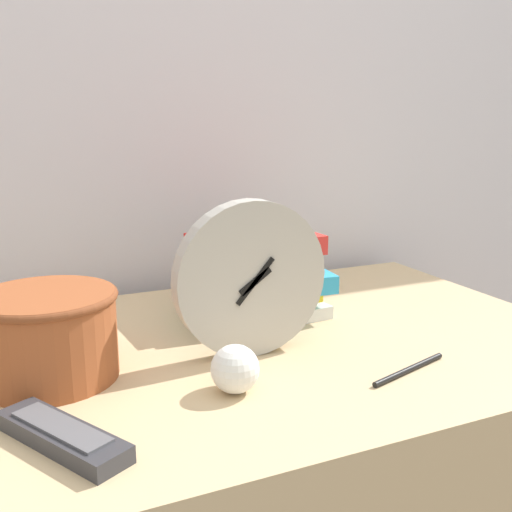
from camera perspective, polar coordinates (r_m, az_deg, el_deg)
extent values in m
cube|color=silver|center=(1.25, -11.10, 19.99)|extent=(6.00, 0.04, 2.40)
cylinder|color=#B7B2A8|center=(0.86, -0.53, -2.15)|extent=(0.23, 0.03, 0.23)
cylinder|color=white|center=(0.85, -0.28, -2.30)|extent=(0.20, 0.01, 0.20)
cube|color=black|center=(0.85, -0.13, -2.39)|extent=(0.05, 0.01, 0.04)
cube|color=black|center=(0.85, -0.13, -2.39)|extent=(0.06, 0.01, 0.07)
cylinder|color=black|center=(0.85, -0.13, -2.39)|extent=(0.01, 0.00, 0.01)
cube|color=white|center=(1.06, 0.28, -5.01)|extent=(0.22, 0.18, 0.02)
cube|color=yellow|center=(1.06, 0.59, -3.62)|extent=(0.19, 0.15, 0.03)
cube|color=#2D9ED1|center=(1.04, 0.08, -2.26)|extent=(0.25, 0.18, 0.03)
cube|color=#232328|center=(1.06, -0.40, -0.42)|extent=(0.19, 0.14, 0.03)
cube|color=red|center=(1.05, -0.09, 1.18)|extent=(0.22, 0.16, 0.03)
cylinder|color=#994C28|center=(0.84, -19.22, -7.21)|extent=(0.18, 0.18, 0.12)
torus|color=brown|center=(0.83, -19.50, -3.73)|extent=(0.19, 0.19, 0.01)
cube|color=#333338|center=(0.70, -18.01, -16.02)|extent=(0.13, 0.18, 0.02)
cube|color=#59595E|center=(0.69, -18.08, -15.19)|extent=(0.09, 0.13, 0.00)
sphere|color=white|center=(0.77, -2.01, -10.70)|extent=(0.06, 0.06, 0.06)
cylinder|color=black|center=(0.86, 14.38, -10.42)|extent=(0.15, 0.05, 0.01)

